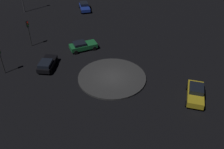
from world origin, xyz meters
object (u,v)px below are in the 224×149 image
at_px(car_green, 83,46).
at_px(traffic_light_south, 0,55).
at_px(car_yellow, 196,93).
at_px(traffic_light_southwest, 28,29).
at_px(car_blue, 84,7).
at_px(car_black, 47,64).

height_order(car_green, traffic_light_south, traffic_light_south).
relative_size(car_yellow, traffic_light_southwest, 1.11).
relative_size(car_yellow, car_green, 1.09).
bearing_deg(car_green, traffic_light_southwest, 148.43).
bearing_deg(car_blue, traffic_light_southwest, -37.71).
height_order(car_black, traffic_light_southwest, traffic_light_southwest).
relative_size(car_black, traffic_light_south, 1.09).
relative_size(car_green, traffic_light_southwest, 1.03).
bearing_deg(traffic_light_southwest, car_black, -24.79).
relative_size(car_yellow, car_black, 1.09).
distance_m(car_black, car_green, 6.47).
height_order(car_yellow, traffic_light_southwest, traffic_light_southwest).
relative_size(traffic_light_southwest, traffic_light_south, 1.07).
bearing_deg(traffic_light_southwest, car_blue, 98.82).
xyz_separation_m(car_yellow, car_green, (-13.83, -10.96, -0.09)).
bearing_deg(car_yellow, car_green, -113.02).
height_order(car_yellow, car_blue, car_yellow).
height_order(traffic_light_southwest, traffic_light_south, traffic_light_southwest).
bearing_deg(car_blue, traffic_light_south, -33.94).
distance_m(car_yellow, car_blue, 30.61).
xyz_separation_m(car_black, car_green, (-3.77, 5.26, 0.01)).
distance_m(car_blue, traffic_light_south, 23.43).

